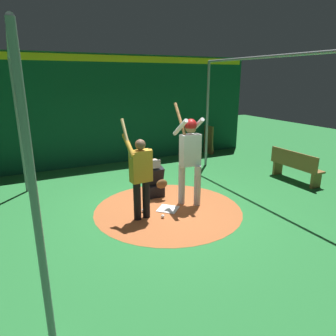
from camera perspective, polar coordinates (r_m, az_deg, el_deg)
The scene contains 12 objects.
ground_plane at distance 6.79m, azimuth 0.00°, elevation -7.71°, with size 26.52×26.52×0.00m, color #287A38.
dirt_circle at distance 6.79m, azimuth 0.00°, elevation -7.69°, with size 3.21×3.21×0.01m, color #B76033.
home_plate at distance 6.78m, azimuth 0.00°, elevation -7.62°, with size 0.42×0.42×0.01m, color white.
batter at distance 6.71m, azimuth 4.08°, elevation 2.85°, with size 0.68×0.49×2.26m.
catcher at distance 7.39m, azimuth -2.46°, elevation -2.56°, with size 0.58×0.40×0.95m.
visitor at distance 6.07m, azimuth -5.12°, elevation -1.08°, with size 0.55×0.52×2.02m.
back_wall at distance 10.32m, azimuth -11.04°, elevation 10.52°, with size 0.22×10.52×3.50m.
cage_frame at distance 6.21m, azimuth 0.00°, elevation 11.51°, with size 5.33×5.47×3.28m.
bat_rack at distance 11.84m, azimuth 7.25°, elevation 5.21°, with size 0.82×0.20×1.05m.
bench at distance 9.17m, azimuth 22.57°, elevation 0.40°, with size 1.56×0.36×0.85m.
baseball_0 at distance 6.37m, azimuth -0.97°, elevation -8.97°, with size 0.07×0.07×0.07m, color white.
baseball_1 at distance 6.66m, azimuth -4.62°, elevation -7.88°, with size 0.07×0.07×0.07m, color white.
Camera 1 is at (5.54, -2.76, 2.79)m, focal length 32.76 mm.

